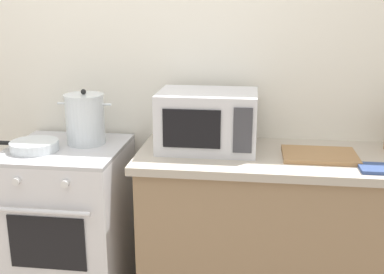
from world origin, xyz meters
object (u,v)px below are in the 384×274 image
stove (71,226)px  frying_pan (33,146)px  cutting_board (319,155)px  oven_mitt (380,169)px  stock_pot (85,119)px  microwave (208,120)px

stove → frying_pan: frying_pan is taller
cutting_board → oven_mitt: cutting_board is taller
stock_pot → frying_pan: 0.30m
frying_pan → cutting_board: bearing=3.1°
frying_pan → cutting_board: (1.45, 0.08, -0.02)m
oven_mitt → frying_pan: bearing=177.2°
stock_pot → stove: bearing=-136.2°
stock_pot → cutting_board: (1.22, -0.08, -0.12)m
stove → frying_pan: size_ratio=2.07×
microwave → stove: bearing=-174.0°
stove → cutting_board: 1.39m
cutting_board → frying_pan: bearing=-176.9°
cutting_board → stock_pot: bearing=176.0°
cutting_board → oven_mitt: bearing=-33.0°
stove → microwave: 0.97m
oven_mitt → cutting_board: bearing=147.0°
stock_pot → microwave: 0.66m
stock_pot → cutting_board: 1.23m
microwave → oven_mitt: size_ratio=2.78×
microwave → frying_pan: bearing=-170.0°
frying_pan → cutting_board: frying_pan is taller
microwave → oven_mitt: microwave is taller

